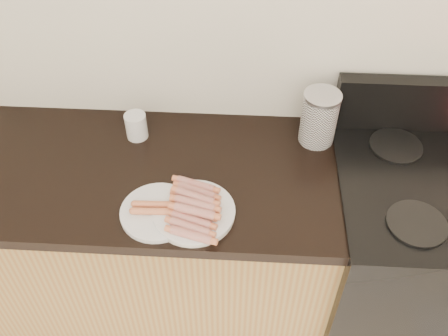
# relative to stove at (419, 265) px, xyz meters

# --- Properties ---
(wall_back) EXTENTS (4.00, 0.04, 2.60)m
(wall_back) POSITION_rel_stove_xyz_m (-0.78, 0.32, 0.84)
(wall_back) COLOR silver
(wall_back) RESTS_ON ground
(cabinet_base) EXTENTS (2.20, 0.59, 0.86)m
(cabinet_base) POSITION_rel_stove_xyz_m (-1.48, 0.01, -0.03)
(cabinet_base) COLOR olive
(cabinet_base) RESTS_ON floor
(counter_slab) EXTENTS (2.20, 0.62, 0.04)m
(counter_slab) POSITION_rel_stove_xyz_m (-1.48, 0.01, 0.42)
(counter_slab) COLOR black
(counter_slab) RESTS_ON cabinet_base
(stove) EXTENTS (0.76, 0.65, 0.91)m
(stove) POSITION_rel_stove_xyz_m (0.00, 0.00, 0.00)
(stove) COLOR black
(stove) RESTS_ON floor
(stove_panel) EXTENTS (0.76, 0.06, 0.20)m
(stove_panel) POSITION_rel_stove_xyz_m (0.00, 0.28, 0.55)
(stove_panel) COLOR black
(stove_panel) RESTS_ON stove
(burner_near_left) EXTENTS (0.18, 0.18, 0.01)m
(burner_near_left) POSITION_rel_stove_xyz_m (-0.17, -0.17, 0.46)
(burner_near_left) COLOR black
(burner_near_left) RESTS_ON stove
(burner_far_left) EXTENTS (0.18, 0.18, 0.01)m
(burner_far_left) POSITION_rel_stove_xyz_m (-0.17, 0.17, 0.46)
(burner_far_left) COLOR black
(burner_far_left) RESTS_ON stove
(main_plate) EXTENTS (0.29, 0.29, 0.02)m
(main_plate) POSITION_rel_stove_xyz_m (-0.84, -0.16, 0.45)
(main_plate) COLOR white
(main_plate) RESTS_ON counter_slab
(side_plate) EXTENTS (0.26, 0.26, 0.02)m
(side_plate) POSITION_rel_stove_xyz_m (-0.95, -0.17, 0.45)
(side_plate) COLOR white
(side_plate) RESTS_ON counter_slab
(hotdog_pile) EXTENTS (0.12, 0.26, 0.05)m
(hotdog_pile) POSITION_rel_stove_xyz_m (-0.84, -0.16, 0.48)
(hotdog_pile) COLOR brown
(hotdog_pile) RESTS_ON main_plate
(plain_sausages) EXTENTS (0.14, 0.05, 0.02)m
(plain_sausages) POSITION_rel_stove_xyz_m (-0.95, -0.17, 0.47)
(plain_sausages) COLOR #C08045
(plain_sausages) RESTS_ON side_plate
(canister) EXTENTS (0.13, 0.13, 0.20)m
(canister) POSITION_rel_stove_xyz_m (-0.44, 0.21, 0.54)
(canister) COLOR white
(canister) RESTS_ON counter_slab
(mug) EXTENTS (0.08, 0.08, 0.09)m
(mug) POSITION_rel_stove_xyz_m (-1.07, 0.19, 0.49)
(mug) COLOR silver
(mug) RESTS_ON counter_slab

